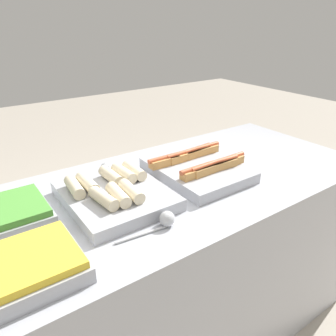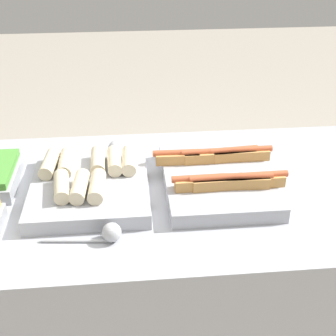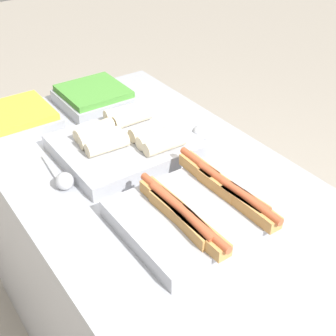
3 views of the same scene
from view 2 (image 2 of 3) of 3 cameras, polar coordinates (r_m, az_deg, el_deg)
The scene contains 5 objects.
counter at distance 1.88m, azimuth 2.77°, elevation -14.53°, with size 1.83×0.86×0.94m.
tray_hotdogs at distance 1.58m, azimuth 6.17°, elevation -1.07°, with size 0.42×0.46×0.10m.
tray_wraps at distance 1.56m, azimuth -9.55°, elevation -1.75°, with size 0.38×0.44×0.10m.
serving_spoon_near at distance 1.34m, azimuth -7.32°, elevation -7.88°, with size 0.23×0.06×0.06m.
serving_spoon_far at distance 1.78m, azimuth -6.79°, elevation 2.34°, with size 0.25×0.06×0.06m.
Camera 2 is at (-0.21, -1.32, 1.79)m, focal length 50.00 mm.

